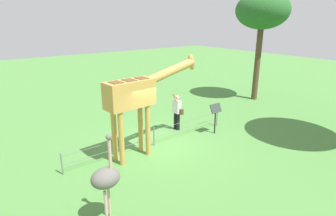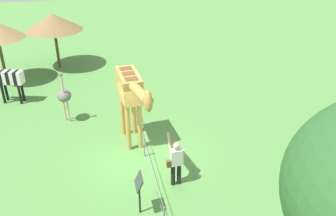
# 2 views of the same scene
# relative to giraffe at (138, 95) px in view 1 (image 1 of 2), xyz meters

# --- Properties ---
(ground_plane) EXTENTS (60.00, 60.00, 0.00)m
(ground_plane) POSITION_rel_giraffe_xyz_m (0.81, 0.21, -2.23)
(ground_plane) COLOR #4C843D
(giraffe) EXTENTS (3.99, 0.83, 3.44)m
(giraffe) POSITION_rel_giraffe_xyz_m (0.00, 0.00, 0.00)
(giraffe) COLOR #C69347
(giraffe) RESTS_ON ground_plane
(visitor) EXTENTS (0.55, 0.58, 1.77)m
(visitor) POSITION_rel_giraffe_xyz_m (2.53, 1.03, -1.33)
(visitor) COLOR black
(visitor) RESTS_ON ground_plane
(ostrich) EXTENTS (0.70, 0.56, 2.25)m
(ostrich) POSITION_rel_giraffe_xyz_m (-2.46, -2.51, -1.05)
(ostrich) COLOR #CC9E93
(ostrich) RESTS_ON ground_plane
(tree_northeast) EXTENTS (2.98, 2.98, 6.19)m
(tree_northeast) POSITION_rel_giraffe_xyz_m (9.40, 2.00, 2.84)
(tree_northeast) COLOR brown
(tree_northeast) RESTS_ON ground_plane
(info_sign) EXTENTS (0.56, 0.21, 1.32)m
(info_sign) POSITION_rel_giraffe_xyz_m (3.57, -0.28, -1.28)
(info_sign) COLOR black
(info_sign) RESTS_ON ground_plane
(wire_fence) EXTENTS (7.05, 0.05, 0.75)m
(wire_fence) POSITION_rel_giraffe_xyz_m (0.81, 0.29, -1.83)
(wire_fence) COLOR slate
(wire_fence) RESTS_ON ground_plane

